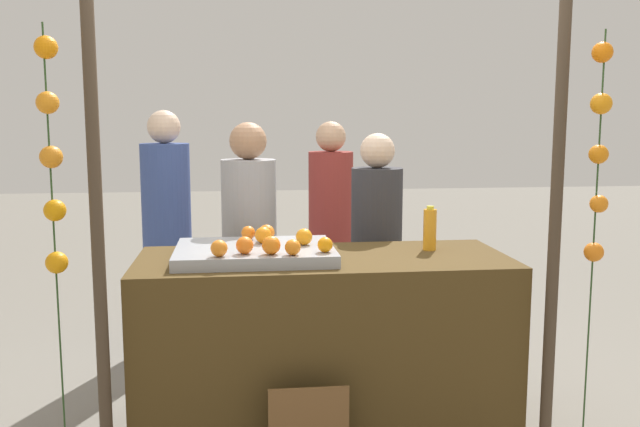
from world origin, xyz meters
The scene contains 20 objects.
stall_counter centered at (0.00, 0.00, 0.47)m, with size 1.88×0.77×0.95m, color #4C3819.
orange_tray centered at (-0.35, 0.00, 0.98)m, with size 0.78×0.59×0.06m, color #9EA0A5.
orange_0 centered at (-0.17, -0.24, 1.04)m, with size 0.08×0.08×0.08m, color orange.
orange_1 centered at (-0.30, 0.08, 1.05)m, with size 0.09×0.09×0.09m, color orange.
orange_2 centered at (-0.52, -0.23, 1.05)m, with size 0.08×0.08×0.08m, color orange.
orange_3 centered at (-0.10, 0.01, 1.05)m, with size 0.08×0.08×0.08m, color orange.
orange_4 centered at (-0.40, -0.18, 1.05)m, with size 0.08×0.08×0.08m, color orange.
orange_5 centered at (-0.02, -0.19, 1.04)m, with size 0.07×0.07×0.07m, color orange.
orange_6 centered at (-0.27, -0.21, 1.05)m, with size 0.09×0.09×0.09m, color orange.
orange_7 centered at (-0.28, 0.16, 1.05)m, with size 0.08×0.08×0.08m, color orange.
orange_8 centered at (-0.37, 0.19, 1.04)m, with size 0.07×0.07×0.07m, color orange.
juice_bottle centered at (0.58, 0.11, 1.06)m, with size 0.07×0.07×0.24m.
vendor_left centered at (-0.36, 0.67, 0.75)m, with size 0.32×0.32×1.62m.
vendor_right centered at (0.41, 0.68, 0.72)m, with size 0.31×0.31×1.55m.
crowd_person_0 centered at (-0.93, 1.47, 0.79)m, with size 0.34×0.34×1.69m.
crowd_person_1 centered at (0.24, 1.53, 0.75)m, with size 0.32×0.32×1.62m.
canopy_post_left centered at (-1.02, -0.42, 1.14)m, with size 0.06×0.06×2.27m, color #473828.
canopy_post_right centered at (1.02, -0.42, 1.14)m, with size 0.06×0.06×2.27m, color #473828.
garland_strand_left centered at (-1.19, -0.41, 1.47)m, with size 0.10×0.11×2.03m.
garland_strand_right centered at (1.18, -0.47, 1.49)m, with size 0.10×0.10×2.03m.
Camera 1 is at (-0.42, -3.36, 1.65)m, focal length 38.34 mm.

